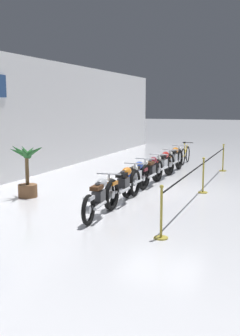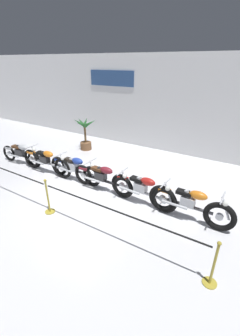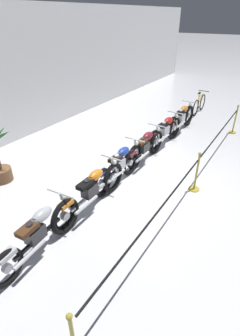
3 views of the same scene
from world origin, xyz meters
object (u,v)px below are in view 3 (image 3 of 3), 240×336
stanchion_mid_left (196,177)px  motorcycle_orange_5 (181,119)px  motorcycle_blue_2 (120,165)px  stanchion_mid_right (234,124)px  motorcycle_silver_0 (38,233)px  bicycle (199,104)px  motorcycle_orange_1 (92,191)px  motorcycle_maroon_3 (144,148)px  stanchion_far_left (175,195)px  motorcycle_red_4 (165,131)px

stanchion_mid_left → motorcycle_orange_5: bearing=26.5°
motorcycle_blue_2 → stanchion_mid_right: bearing=-19.9°
motorcycle_silver_0 → motorcycle_orange_5: (6.90, -0.04, 0.02)m
bicycle → stanchion_mid_right: (-1.54, -1.81, -0.03)m
bicycle → stanchion_mid_right: size_ratio=1.64×
motorcycle_silver_0 → bicycle: bearing=0.4°
motorcycle_orange_1 → stanchion_mid_left: bearing=-40.9°
motorcycle_silver_0 → stanchion_mid_right: size_ratio=2.01×
motorcycle_orange_5 → stanchion_mid_right: stanchion_mid_right is taller
motorcycle_orange_1 → motorcycle_maroon_3: motorcycle_orange_1 is taller
motorcycle_orange_1 → stanchion_far_left: (0.53, -1.71, 0.24)m
stanchion_mid_right → motorcycle_blue_2: bearing=160.1°
motorcycle_orange_1 → motorcycle_red_4: 3.99m
stanchion_far_left → bicycle: bearing=13.9°
motorcycle_orange_1 → stanchion_mid_right: (6.32, -1.71, -0.13)m
motorcycle_orange_5 → motorcycle_blue_2: bearing=178.6°
motorcycle_red_4 → stanchion_mid_left: stanchion_mid_left is taller
motorcycle_orange_5 → bicycle: bearing=2.3°
motorcycle_maroon_3 → motorcycle_red_4: size_ratio=1.05×
stanchion_mid_left → motorcycle_red_4: bearing=40.6°
motorcycle_red_4 → bicycle: bicycle is taller
bicycle → motorcycle_orange_5: bearing=-177.7°
motorcycle_blue_2 → stanchion_mid_left: (0.66, -1.81, -0.11)m
motorcycle_orange_1 → stanchion_far_left: stanchion_far_left is taller
motorcycle_maroon_3 → motorcycle_red_4: (1.44, -0.01, 0.01)m
motorcycle_maroon_3 → stanchion_mid_right: size_ratio=2.19×
motorcycle_silver_0 → stanchion_mid_left: stanchion_mid_left is taller
stanchion_mid_right → motorcycle_maroon_3: bearing=155.1°
bicycle → stanchion_mid_left: (-5.89, -1.81, -0.03)m
motorcycle_orange_5 → stanchion_mid_right: bearing=-61.5°
motorcycle_blue_2 → stanchion_mid_right: (5.00, -1.81, -0.11)m
motorcycle_orange_1 → bicycle: (7.86, 0.10, -0.10)m
motorcycle_red_4 → motorcycle_silver_0: bearing=179.9°
motorcycle_maroon_3 → stanchion_mid_right: stanchion_mid_right is taller
motorcycle_orange_5 → stanchion_far_left: bearing=-160.7°
motorcycle_maroon_3 → motorcycle_red_4: motorcycle_red_4 is taller
motorcycle_blue_2 → motorcycle_orange_5: size_ratio=0.98×
motorcycle_maroon_3 → stanchion_mid_left: size_ratio=2.19×
motorcycle_orange_1 → bicycle: size_ratio=1.42×
motorcycle_orange_1 → motorcycle_red_4: bearing=0.4°
motorcycle_orange_1 → motorcycle_orange_5: (5.39, -0.00, -0.00)m
stanchion_far_left → stanchion_mid_left: 1.49m
stanchion_far_left → motorcycle_orange_5: bearing=19.3°
motorcycle_blue_2 → motorcycle_orange_1: bearing=-175.6°
stanchion_far_left → stanchion_mid_left: size_ratio=8.46×
motorcycle_blue_2 → motorcycle_maroon_3: bearing=-3.0°
motorcycle_blue_2 → motorcycle_red_4: (2.68, -0.08, 0.01)m
motorcycle_orange_1 → motorcycle_blue_2: 1.32m
motorcycle_red_4 → motorcycle_blue_2: bearing=178.4°
motorcycle_orange_1 → motorcycle_orange_5: size_ratio=1.06×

